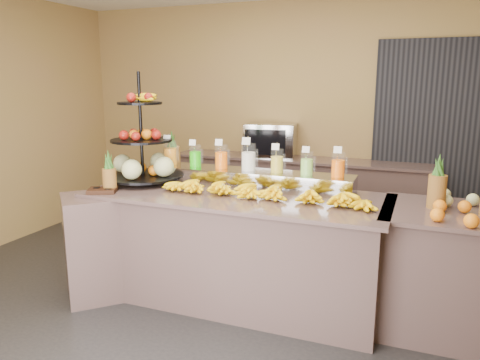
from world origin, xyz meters
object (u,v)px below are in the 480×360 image
Objects in this scene: banana_heap at (264,190)px; oven_warmer at (271,140)px; fruit_stand at (147,156)px; pitcher_tray at (248,179)px; condiment_caddy at (102,191)px; right_fruit_pile at (460,205)px.

banana_heap is 2.07m from oven_warmer.
fruit_stand is at bearing 173.20° from banana_heap.
pitcher_tray is 1.25m from condiment_caddy.
condiment_caddy is 2.44m from oven_warmer.
condiment_caddy is at bearing -122.37° from fruit_stand.
banana_heap is 1.43m from right_fruit_pile.
banana_heap is at bearing 14.28° from condiment_caddy.
right_fruit_pile is at bearing -51.59° from oven_warmer.
condiment_caddy is (-0.14, -0.48, -0.23)m from fruit_stand.
pitcher_tray is at bearing 31.29° from condiment_caddy.
right_fruit_pile is (2.75, 0.37, 0.06)m from condiment_caddy.
banana_heap is at bearing -22.61° from fruit_stand.
pitcher_tray is 0.40m from banana_heap.
right_fruit_pile reaches higher than banana_heap.
fruit_stand is (-0.93, -0.17, 0.18)m from pitcher_tray.
pitcher_tray is 8.08× the size of condiment_caddy.
oven_warmer reaches higher than pitcher_tray.
right_fruit_pile reaches higher than condiment_caddy.
fruit_stand is 0.55m from condiment_caddy.
banana_heap is (0.25, -0.31, -0.01)m from pitcher_tray.
oven_warmer reaches higher than condiment_caddy.
pitcher_tray is 1.71m from oven_warmer.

